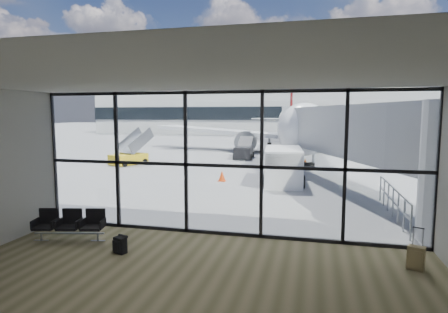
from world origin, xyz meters
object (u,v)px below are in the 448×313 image
at_px(airliner, 295,124).
at_px(service_van, 283,165).
at_px(backpack, 120,245).
at_px(mobile_stairs, 129,158).
at_px(suitcase, 416,258).
at_px(belt_loader, 244,151).
at_px(seating_row, 71,223).

distance_m(airliner, service_van, 19.69).
height_order(airliner, service_van, airliner).
xyz_separation_m(backpack, airliner, (3.03, 31.26, 2.51)).
bearing_deg(mobile_stairs, suitcase, -20.88).
bearing_deg(airliner, mobile_stairs, -133.71).
distance_m(suitcase, mobile_stairs, 22.73).
bearing_deg(belt_loader, mobile_stairs, -146.00).
height_order(backpack, service_van, service_van).
distance_m(service_van, belt_loader, 11.94).
bearing_deg(service_van, suitcase, -75.02).
bearing_deg(mobile_stairs, airliner, 75.52).
height_order(seating_row, suitcase, suitcase).
relative_size(airliner, belt_loader, 8.78).
height_order(suitcase, belt_loader, belt_loader).
xyz_separation_m(backpack, suitcase, (7.54, 0.69, 0.07)).
xyz_separation_m(airliner, service_van, (0.40, -19.61, -1.75)).
relative_size(service_van, mobile_stairs, 1.34).
distance_m(airliner, mobile_stairs, 18.67).
bearing_deg(suitcase, belt_loader, 133.95).
xyz_separation_m(suitcase, mobile_stairs, (-16.07, 16.07, 0.22)).
bearing_deg(seating_row, mobile_stairs, 99.48).
bearing_deg(service_van, seating_row, -122.00).
xyz_separation_m(suitcase, belt_loader, (-8.37, 22.10, 0.29)).
distance_m(belt_loader, mobile_stairs, 9.78).
bearing_deg(suitcase, airliner, 121.60).
distance_m(seating_row, suitcase, 9.56).
bearing_deg(belt_loader, backpack, -91.95).
relative_size(seating_row, suitcase, 2.01).
height_order(seating_row, service_van, service_van).
distance_m(backpack, service_van, 12.17).
xyz_separation_m(seating_row, backpack, (2.02, -0.68, -0.27)).
relative_size(backpack, service_van, 0.11).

